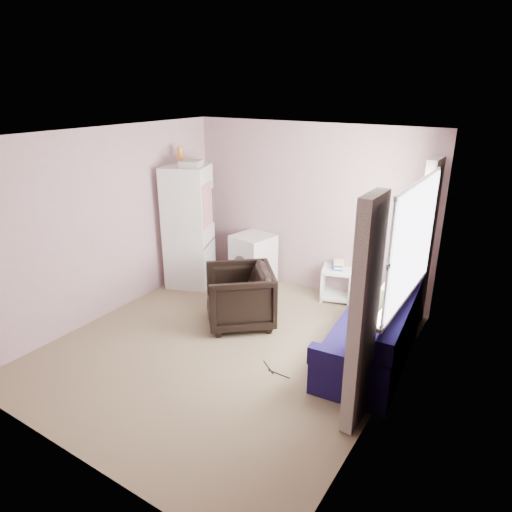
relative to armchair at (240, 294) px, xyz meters
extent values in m
cube|color=#816F54|center=(0.19, -0.58, -0.44)|extent=(3.80, 4.20, 0.02)
cube|color=silver|center=(0.19, -0.58, 2.08)|extent=(3.80, 4.20, 0.02)
cube|color=#A9858B|center=(0.19, 1.53, 0.82)|extent=(3.80, 0.02, 2.50)
cube|color=#A9858B|center=(0.19, -2.69, 0.82)|extent=(3.80, 0.02, 2.50)
cube|color=#A9858B|center=(-1.72, -0.58, 0.82)|extent=(0.02, 4.20, 2.50)
cube|color=#A9858B|center=(2.10, -0.58, 0.82)|extent=(0.02, 4.20, 2.50)
cube|color=white|center=(2.08, 0.12, 1.07)|extent=(0.01, 1.60, 1.20)
imported|color=black|center=(0.00, 0.00, 0.00)|extent=(1.13, 1.14, 0.86)
cube|color=silver|center=(-1.40, 0.67, 0.51)|extent=(0.83, 0.83, 1.87)
cube|color=#424147|center=(-1.10, 0.79, 0.27)|extent=(0.23, 0.56, 0.02)
cube|color=#424147|center=(-1.18, 1.01, 0.80)|extent=(0.03, 0.04, 0.53)
cube|color=silver|center=(-1.08, 0.77, 0.88)|extent=(0.17, 0.42, 0.64)
cylinder|color=orange|center=(-1.50, 0.69, 1.57)|extent=(0.11, 0.11, 0.26)
cube|color=#9E9F95|center=(-1.24, 0.62, 1.49)|extent=(0.38, 0.40, 0.10)
cube|color=silver|center=(-0.58, 1.22, -0.03)|extent=(0.65, 0.65, 0.79)
cube|color=#424147|center=(-0.58, 1.21, 0.33)|extent=(0.60, 0.59, 0.05)
cylinder|color=#424147|center=(-0.63, 0.95, -0.03)|extent=(0.26, 0.07, 0.26)
cube|color=white|center=(0.79, 1.38, 0.03)|extent=(0.55, 0.55, 0.04)
cube|color=white|center=(0.79, 1.38, -0.37)|extent=(0.55, 0.55, 0.04)
cube|color=white|center=(0.60, 1.32, -0.19)|extent=(0.17, 0.43, 0.48)
cube|color=white|center=(0.97, 1.44, -0.19)|extent=(0.17, 0.43, 0.48)
cube|color=#244899|center=(0.79, 1.38, 0.07)|extent=(0.20, 0.25, 0.03)
cube|color=beige|center=(0.80, 1.39, 0.09)|extent=(0.22, 0.25, 0.03)
cube|color=#244899|center=(0.77, 1.39, 0.12)|extent=(0.19, 0.24, 0.03)
cube|color=beige|center=(0.79, 1.38, 0.15)|extent=(0.22, 0.25, 0.03)
cube|color=#140E42|center=(1.74, 0.03, -0.24)|extent=(0.96, 1.78, 0.38)
cube|color=#140E42|center=(2.06, 0.06, 0.16)|extent=(0.32, 1.72, 0.42)
cube|color=#140E42|center=(1.82, -0.79, 0.05)|extent=(0.82, 0.20, 0.19)
cube|color=#140E42|center=(1.67, 0.86, 0.05)|extent=(0.82, 0.20, 0.19)
cube|color=#BCB58E|center=(1.84, -0.51, 0.14)|extent=(0.15, 0.39, 0.38)
cube|color=#BCB58E|center=(1.74, 0.59, 0.14)|extent=(0.15, 0.39, 0.38)
cube|color=white|center=(1.68, -0.07, -0.04)|extent=(0.25, 0.33, 0.02)
cube|color=silver|center=(1.80, -0.06, 0.07)|extent=(0.09, 0.32, 0.21)
cube|color=white|center=(2.01, 0.12, 0.44)|extent=(0.14, 1.70, 0.04)
cube|color=white|center=(2.06, 0.12, 0.47)|extent=(0.02, 1.68, 0.05)
cube|color=white|center=(2.06, 0.12, 1.07)|extent=(0.02, 1.68, 0.05)
cube|color=white|center=(2.06, 0.12, 1.67)|extent=(0.02, 1.68, 0.05)
cube|color=white|center=(2.06, -0.68, 1.07)|extent=(0.02, 0.05, 1.20)
cube|color=white|center=(2.06, -0.15, 1.07)|extent=(0.02, 0.05, 1.20)
cube|color=white|center=(2.06, 0.38, 1.07)|extent=(0.02, 0.05, 1.20)
cube|color=white|center=(2.06, 0.92, 1.07)|extent=(0.02, 0.05, 1.20)
cube|color=beige|center=(1.97, -0.96, 0.67)|extent=(0.12, 0.46, 2.18)
cube|color=beige|center=(1.97, 1.20, 0.67)|extent=(0.12, 0.46, 2.18)
cylinder|color=black|center=(1.01, -0.72, -0.42)|extent=(0.28, 0.02, 0.01)
cylinder|color=black|center=(0.85, -0.68, -0.42)|extent=(0.23, 0.18, 0.01)
camera|label=1|loc=(3.07, -4.42, 2.56)|focal=32.00mm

